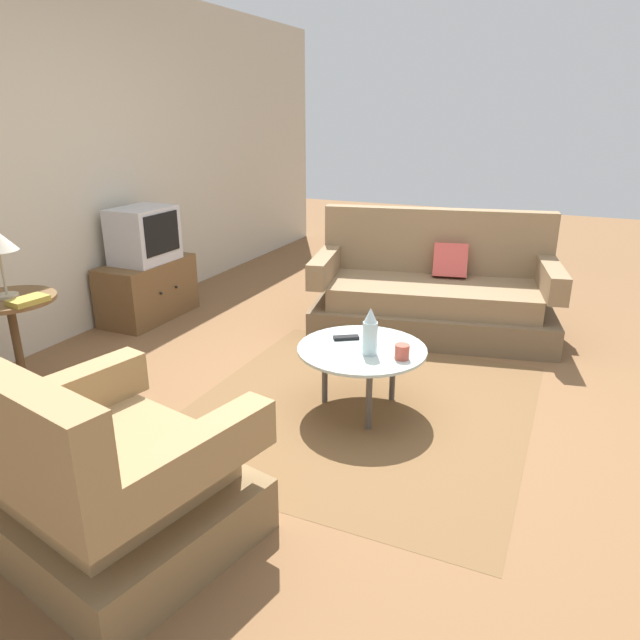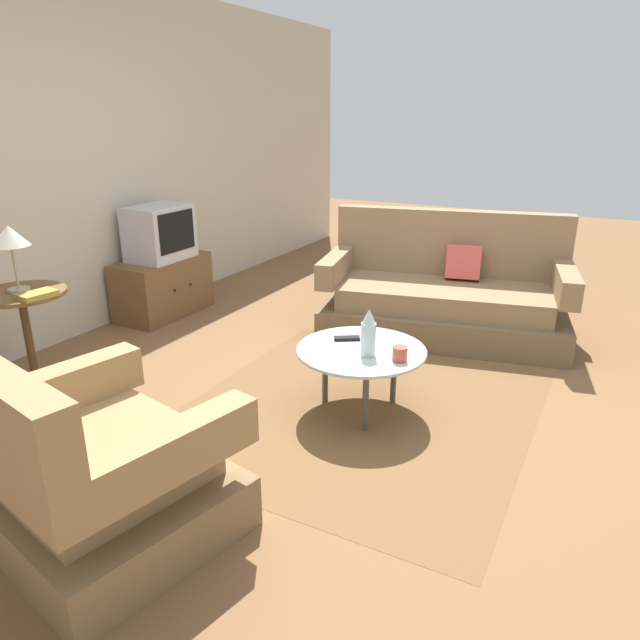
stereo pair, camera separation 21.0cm
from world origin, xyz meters
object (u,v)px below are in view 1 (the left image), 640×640
at_px(television, 144,235).
at_px(tv_remote_dark, 346,338).
at_px(tv_stand, 148,290).
at_px(mug, 402,351).
at_px(book, 28,300).
at_px(couch, 433,295).
at_px(vase, 370,332).
at_px(armchair, 108,483).
at_px(coffee_table, 362,353).
at_px(side_table, 14,326).

bearing_deg(television, tv_remote_dark, -108.96).
bearing_deg(tv_stand, tv_remote_dark, -108.81).
height_order(mug, tv_remote_dark, mug).
relative_size(mug, book, 0.57).
xyz_separation_m(couch, vase, (-1.58, -0.02, 0.23)).
bearing_deg(tv_remote_dark, armchair, 43.79).
distance_m(mug, book, 2.18).
bearing_deg(mug, armchair, 151.81).
xyz_separation_m(coffee_table, tv_remote_dark, (0.09, 0.14, 0.04)).
bearing_deg(coffee_table, tv_stand, 70.26).
distance_m(television, vase, 2.49).
bearing_deg(tv_remote_dark, vase, 110.05).
bearing_deg(vase, book, 109.46).
relative_size(armchair, side_table, 1.72).
relative_size(armchair, mug, 8.75).
bearing_deg(book, television, 23.62).
height_order(tv_remote_dark, book, book).
relative_size(side_table, book, 2.89).
bearing_deg(couch, armchair, 67.16).
height_order(coffee_table, vase, vase).
xyz_separation_m(armchair, tv_stand, (2.33, 1.74, -0.05)).
xyz_separation_m(mug, book, (-0.68, 2.06, 0.23)).
distance_m(tv_stand, vase, 2.52).
distance_m(coffee_table, book, 1.97).
bearing_deg(couch, television, 4.84).
bearing_deg(mug, couch, 7.35).
relative_size(television, book, 2.31).
bearing_deg(tv_stand, side_table, -170.11).
bearing_deg(television, couch, -73.19).
bearing_deg(coffee_table, couch, -2.10).
distance_m(couch, vase, 1.60).
xyz_separation_m(coffee_table, tv_stand, (0.81, 2.27, -0.12)).
height_order(side_table, book, book).
height_order(couch, vase, couch).
distance_m(couch, side_table, 3.03).
bearing_deg(side_table, television, 9.23).
height_order(vase, book, book).
xyz_separation_m(couch, mug, (-1.56, -0.20, 0.14)).
bearing_deg(tv_remote_dark, couch, -130.17).
distance_m(couch, coffee_table, 1.51).
bearing_deg(armchair, book, 160.67).
xyz_separation_m(armchair, television, (2.33, 1.72, 0.43)).
height_order(armchair, book, armchair).
distance_m(armchair, mug, 1.66).
height_order(tv_stand, vase, vase).
bearing_deg(armchair, couch, 91.41).
height_order(tv_stand, tv_remote_dark, tv_stand).
bearing_deg(tv_remote_dark, mug, 127.52).
height_order(couch, book, couch).
bearing_deg(couch, mug, 85.39).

